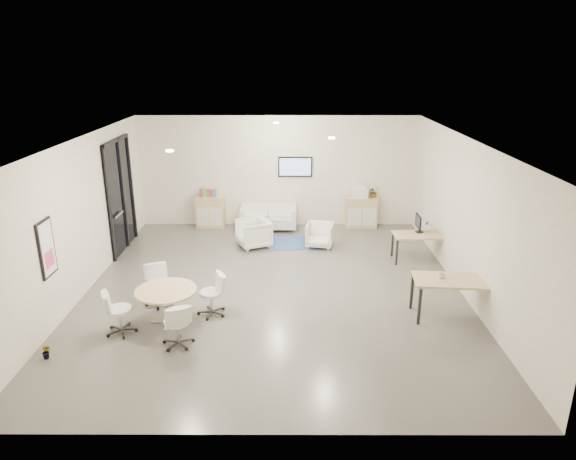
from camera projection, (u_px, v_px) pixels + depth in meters
The scene contains 21 objects.
room_shell at pixel (273, 219), 10.57m from camera, with size 9.60×10.60×4.80m.
glass_door at pixel (120, 192), 12.99m from camera, with size 0.09×1.90×2.85m.
artwork at pixel (47, 248), 9.09m from camera, with size 0.05×0.54×1.04m.
wall_tv at pixel (295, 167), 14.75m from camera, with size 0.98×0.06×0.58m.
ceiling_spots at pixel (264, 136), 10.85m from camera, with size 3.14×4.14×0.03m.
sideboard_left at pixel (210, 212), 14.98m from camera, with size 0.81×0.42×0.92m.
sideboard_right at pixel (361, 212), 14.96m from camera, with size 0.90×0.44×0.90m.
books at pixel (208, 193), 14.80m from camera, with size 0.47×0.14×0.22m.
printer at pixel (359, 192), 14.77m from camera, with size 0.48×0.41×0.33m.
loveseat at pixel (268, 218), 14.86m from camera, with size 1.60×0.80×0.60m.
blue_rug at pixel (298, 242), 13.83m from camera, with size 1.61×1.07×0.01m, color #2D418B.
armchair_left at pixel (253, 232), 13.43m from camera, with size 0.78×0.73×0.80m, color silver.
armchair_right at pixel (320, 234), 13.46m from camera, with size 0.68×0.64×0.70m, color silver.
desk_rear at pixel (421, 237), 12.44m from camera, with size 1.34×0.70×0.69m.
desk_front at pixel (453, 283), 9.73m from camera, with size 1.53×0.85×0.77m.
monitor at pixel (418, 223), 12.48m from camera, with size 0.20×0.50×0.44m.
round_table at pixel (166, 294), 9.49m from camera, with size 1.13×1.13×0.69m.
meeting_chairs at pixel (167, 303), 9.55m from camera, with size 2.32×2.32×0.82m.
plant_cabinet at pixel (374, 193), 14.76m from camera, with size 0.29×0.33×0.26m, color #3F7F3F.
plant_floor at pixel (47, 356), 8.52m from camera, with size 0.15×0.27×0.12m, color #3F7F3F.
cup at pixel (442, 275), 9.75m from camera, with size 0.12×0.09×0.12m, color white.
Camera 1 is at (0.33, -10.08, 4.79)m, focal length 32.00 mm.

